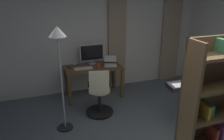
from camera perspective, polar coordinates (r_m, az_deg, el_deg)
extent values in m
cube|color=silver|center=(5.36, -4.21, 9.57)|extent=(5.34, 0.10, 2.84)
cube|color=tan|center=(6.14, 14.91, 8.26)|extent=(0.52, 0.06, 2.40)
cube|color=tan|center=(5.45, 1.30, 7.46)|extent=(0.44, 0.06, 2.40)
cube|color=brown|center=(5.05, -4.86, 0.67)|extent=(1.28, 0.65, 0.04)
cube|color=brown|center=(5.10, 2.65, -3.53)|extent=(0.06, 0.06, 0.70)
cube|color=brown|center=(4.82, -10.83, -5.38)|extent=(0.06, 0.06, 0.70)
cube|color=brown|center=(5.60, 0.48, -1.30)|extent=(0.06, 0.06, 0.70)
cube|color=brown|center=(5.34, -11.79, -2.84)|extent=(0.06, 0.06, 0.70)
cylinder|color=black|center=(4.63, -3.19, -10.59)|extent=(0.56, 0.56, 0.02)
sphere|color=black|center=(4.64, 0.05, -10.65)|extent=(0.05, 0.05, 0.05)
sphere|color=black|center=(4.85, -2.27, -9.23)|extent=(0.05, 0.05, 0.05)
sphere|color=black|center=(4.77, -5.75, -9.86)|extent=(0.05, 0.05, 0.05)
sphere|color=black|center=(4.51, -5.86, -11.79)|extent=(0.05, 0.05, 0.05)
sphere|color=black|center=(4.43, -2.08, -12.35)|extent=(0.05, 0.05, 0.05)
cylinder|color=black|center=(4.51, -3.24, -8.10)|extent=(0.06, 0.06, 0.46)
cylinder|color=beige|center=(4.40, -3.31, -5.20)|extent=(0.54, 0.54, 0.05)
cube|color=beige|center=(4.11, -3.34, -3.25)|extent=(0.37, 0.15, 0.45)
cube|color=black|center=(4.35, -5.99, -3.65)|extent=(0.10, 0.24, 0.03)
cube|color=black|center=(4.35, -0.70, -3.52)|extent=(0.10, 0.24, 0.03)
cylinder|color=#B7BCC1|center=(5.23, -5.10, 1.69)|extent=(0.18, 0.18, 0.01)
cylinder|color=#B7BCC1|center=(5.22, -5.11, 2.10)|extent=(0.04, 0.04, 0.07)
cube|color=#B7BCC1|center=(5.16, -5.21, 4.53)|extent=(0.57, 0.03, 0.39)
cube|color=black|center=(5.14, -5.16, 4.48)|extent=(0.52, 0.01, 0.34)
cube|color=white|center=(4.91, -7.40, 0.42)|extent=(0.41, 0.14, 0.02)
cube|color=white|center=(5.09, -0.40, 1.28)|extent=(0.34, 0.31, 0.02)
cube|color=white|center=(5.16, -0.43, 2.99)|extent=(0.33, 0.30, 0.08)
ellipsoid|color=#B7BCC1|center=(5.18, -9.73, 1.42)|extent=(0.06, 0.10, 0.04)
cube|color=#232328|center=(5.34, -1.32, 2.15)|extent=(0.07, 0.15, 0.01)
cube|color=#232328|center=(5.04, -11.03, 0.65)|extent=(0.14, 0.16, 0.01)
cylinder|color=#CC3D33|center=(5.02, -3.54, 1.36)|extent=(0.09, 0.09, 0.09)
torus|color=#CC3D33|center=(5.01, -4.16, 1.34)|extent=(0.06, 0.01, 0.06)
cube|color=brown|center=(2.79, 18.58, -12.34)|extent=(0.04, 0.30, 1.92)
cube|color=brown|center=(3.12, 23.33, -9.30)|extent=(0.87, 0.04, 1.92)
cube|color=brown|center=(3.24, 23.95, -16.26)|extent=(0.80, 0.30, 0.04)
cube|color=brown|center=(3.04, 24.99, -10.38)|extent=(0.80, 0.30, 0.04)
cube|color=brown|center=(2.88, 26.11, -3.75)|extent=(0.80, 0.30, 0.04)
cube|color=#954B96|center=(3.23, 25.57, -13.90)|extent=(0.05, 0.22, 0.22)
cube|color=gold|center=(2.87, 22.34, -9.53)|extent=(0.04, 0.24, 0.17)
cube|color=#428F5D|center=(2.70, 26.94, 5.42)|extent=(0.05, 0.24, 0.15)
cube|color=#D14533|center=(3.19, 24.37, -14.54)|extent=(0.04, 0.20, 0.19)
cube|color=#378F57|center=(2.91, 23.39, -9.29)|extent=(0.05, 0.18, 0.16)
cylinder|color=black|center=(4.55, 21.33, -8.07)|extent=(0.40, 0.08, 0.72)
cylinder|color=black|center=(4.55, 21.33, -8.07)|extent=(0.40, 0.08, 0.72)
cube|color=#232328|center=(4.38, 22.00, -3.40)|extent=(1.31, 0.47, 0.09)
cube|color=white|center=(4.32, 22.49, -3.09)|extent=(1.19, 0.31, 0.01)
cylinder|color=black|center=(4.29, -11.93, -14.28)|extent=(0.28, 0.28, 0.02)
cylinder|color=#A5A5A8|center=(3.88, -12.82, -4.01)|extent=(0.03, 0.03, 1.70)
cone|color=white|center=(3.60, -13.98, 9.65)|extent=(0.28, 0.28, 0.17)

